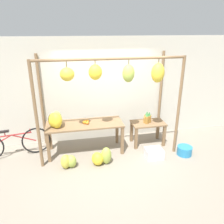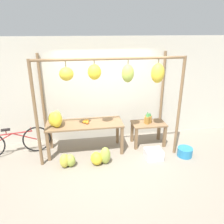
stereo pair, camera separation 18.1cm
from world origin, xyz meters
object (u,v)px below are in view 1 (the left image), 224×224
(blue_bucket, at_px, (184,151))
(orange_pile, at_px, (86,122))
(fruit_crate_white, at_px, (154,153))
(parked_bicycle, at_px, (13,144))
(pineapple_cluster, at_px, (147,118))
(banana_pile_on_table, at_px, (56,120))
(banana_pile_ground_left, at_px, (68,161))
(banana_pile_ground_right, at_px, (102,157))

(blue_bucket, bearing_deg, orange_pile, 165.10)
(fruit_crate_white, bearing_deg, parked_bicycle, 167.94)
(pineapple_cluster, height_order, parked_bicycle, pineapple_cluster)
(banana_pile_on_table, height_order, banana_pile_ground_left, banana_pile_on_table)
(banana_pile_ground_left, relative_size, banana_pile_ground_right, 0.81)
(banana_pile_on_table, bearing_deg, pineapple_cluster, 4.40)
(pineapple_cluster, xyz_separation_m, banana_pile_ground_left, (-2.12, -0.73, -0.59))
(banana_pile_ground_left, height_order, blue_bucket, banana_pile_ground_left)
(pineapple_cluster, xyz_separation_m, banana_pile_ground_right, (-1.35, -0.76, -0.56))
(blue_bucket, bearing_deg, fruit_crate_white, 178.09)
(pineapple_cluster, distance_m, blue_bucket, 1.24)
(orange_pile, relative_size, blue_bucket, 0.48)
(banana_pile_ground_left, xyz_separation_m, parked_bicycle, (-1.29, 0.72, 0.20))
(pineapple_cluster, height_order, fruit_crate_white, pineapple_cluster)
(parked_bicycle, bearing_deg, banana_pile_ground_right, -19.86)
(banana_pile_on_table, distance_m, pineapple_cluster, 2.35)
(fruit_crate_white, bearing_deg, pineapple_cluster, 85.98)
(banana_pile_ground_left, distance_m, fruit_crate_white, 2.07)
(banana_pile_ground_left, relative_size, parked_bicycle, 0.24)
(banana_pile_on_table, relative_size, blue_bucket, 1.26)
(banana_pile_on_table, bearing_deg, orange_pile, 4.66)
(banana_pile_ground_right, bearing_deg, orange_pile, 114.59)
(parked_bicycle, bearing_deg, banana_pile_ground_left, -29.22)
(pineapple_cluster, relative_size, blue_bucket, 0.82)
(banana_pile_ground_right, bearing_deg, blue_bucket, 0.03)
(pineapple_cluster, distance_m, fruit_crate_white, 0.97)
(orange_pile, bearing_deg, pineapple_cluster, 4.29)
(parked_bicycle, bearing_deg, fruit_crate_white, -12.06)
(banana_pile_on_table, xyz_separation_m, banana_pile_ground_right, (0.99, -0.58, -0.78))
(banana_pile_ground_right, bearing_deg, banana_pile_on_table, 149.60)
(orange_pile, relative_size, parked_bicycle, 0.10)
(pineapple_cluster, xyz_separation_m, parked_bicycle, (-3.41, -0.01, -0.39))
(banana_pile_on_table, relative_size, parked_bicycle, 0.26)
(banana_pile_on_table, relative_size, banana_pile_ground_right, 0.87)
(orange_pile, distance_m, banana_pile_ground_right, 0.95)
(banana_pile_on_table, bearing_deg, fruit_crate_white, -13.58)
(banana_pile_on_table, relative_size, orange_pile, 2.59)
(banana_pile_ground_left, bearing_deg, fruit_crate_white, 0.08)
(blue_bucket, bearing_deg, pineapple_cluster, 134.66)
(orange_pile, distance_m, pineapple_cluster, 1.64)
(banana_pile_ground_right, xyz_separation_m, fruit_crate_white, (1.30, 0.03, -0.07))
(pineapple_cluster, distance_m, banana_pile_ground_right, 1.65)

